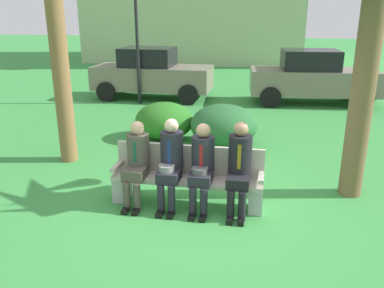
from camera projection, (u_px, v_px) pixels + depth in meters
ground_plane at (201, 207)px, 6.13m from camera, size 80.00×80.00×0.00m
park_bench at (188, 177)px, 6.14m from camera, size 2.29×0.44×0.90m
seated_man_leftmost at (137, 159)px, 6.06m from camera, size 0.34×0.72×1.28m
seated_man_centerleft at (170, 160)px, 5.96m from camera, size 0.34×0.72×1.35m
seated_man_centerright at (202, 163)px, 5.88m from camera, size 0.34×0.72×1.30m
seated_man_rightmost at (239, 164)px, 5.78m from camera, size 0.34×0.72×1.35m
palm_tree_short at (372, 14)px, 5.68m from camera, size 1.66×1.65×4.26m
shrub_near_bench at (224, 125)px, 8.78m from camera, size 1.47×1.34×0.92m
shrub_mid_lawn at (164, 121)px, 9.29m from camera, size 1.36×1.24×0.85m
parked_car_near at (152, 73)px, 13.43m from camera, size 3.91×1.72×1.68m
parked_car_far at (312, 77)px, 12.69m from camera, size 4.03×2.00×1.68m
street_lamp at (137, 28)px, 12.20m from camera, size 0.24×0.24×3.82m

